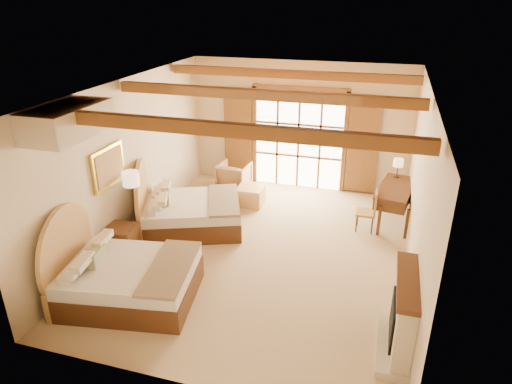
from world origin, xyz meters
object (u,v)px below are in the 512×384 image
at_px(nightstand, 122,243).
at_px(armchair, 234,176).
at_px(desk, 394,203).
at_px(bed_near, 120,275).
at_px(bed_far, 185,210).

xyz_separation_m(nightstand, armchair, (0.96, 3.76, 0.02)).
xyz_separation_m(nightstand, desk, (4.92, 3.02, 0.12)).
distance_m(bed_near, nightstand, 1.25).
relative_size(nightstand, armchair, 0.85).
relative_size(armchair, desk, 0.47).
xyz_separation_m(bed_far, desk, (4.30, 1.53, 0.03)).
bearing_deg(bed_far, nightstand, -133.73).
bearing_deg(armchair, bed_far, 85.04).
xyz_separation_m(bed_near, armchair, (0.33, 4.83, -0.07)).
xyz_separation_m(bed_near, bed_far, (-0.02, 2.57, -0.01)).
height_order(bed_near, armchair, bed_near).
bearing_deg(desk, armchair, 179.06).
bearing_deg(nightstand, desk, 26.39).
relative_size(bed_far, armchair, 3.38).
distance_m(bed_far, desk, 4.57).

